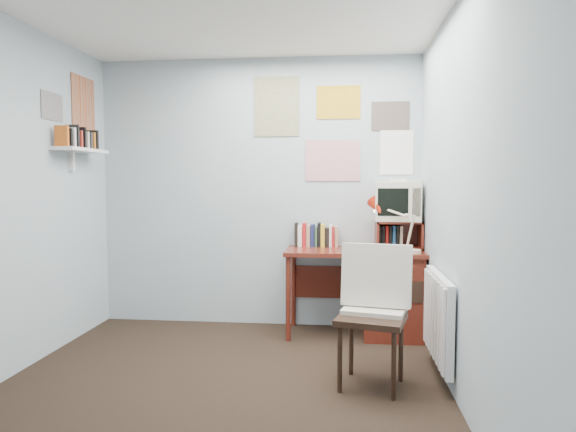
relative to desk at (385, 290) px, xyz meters
name	(u,v)px	position (x,y,z in m)	size (l,w,h in m)	color
ground	(213,401)	(-1.17, -1.48, -0.41)	(3.50, 3.50, 0.00)	black
back_wall	(258,193)	(-1.17, 0.27, 0.84)	(3.00, 0.02, 2.50)	#A2B3B9
right_wall	(467,201)	(0.33, -1.48, 0.84)	(0.02, 3.50, 2.50)	#A2B3B9
desk	(385,290)	(0.00, 0.00, 0.00)	(1.20, 0.55, 0.76)	#5C1F15
desk_chair	(372,319)	(-0.18, -1.14, 0.05)	(0.47, 0.45, 0.91)	black
desk_lamp	(414,228)	(0.22, -0.18, 0.56)	(0.29, 0.25, 0.42)	red
tv_riser	(398,235)	(0.12, 0.11, 0.48)	(0.40, 0.30, 0.25)	#5C1F15
crt_tv	(398,200)	(0.11, 0.13, 0.79)	(0.39, 0.36, 0.37)	beige
book_row	(328,235)	(-0.51, 0.18, 0.46)	(0.60, 0.14, 0.22)	#5C1F15
radiator	(439,318)	(0.29, -0.93, 0.01)	(0.09, 0.80, 0.60)	white
wall_shelf	(81,150)	(-2.57, -0.38, 1.21)	(0.20, 0.62, 0.24)	white
posters_back	(333,128)	(-0.47, 0.26, 1.44)	(1.20, 0.01, 0.90)	white
posters_left	(69,105)	(-2.67, -0.38, 1.59)	(0.01, 0.70, 0.60)	white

